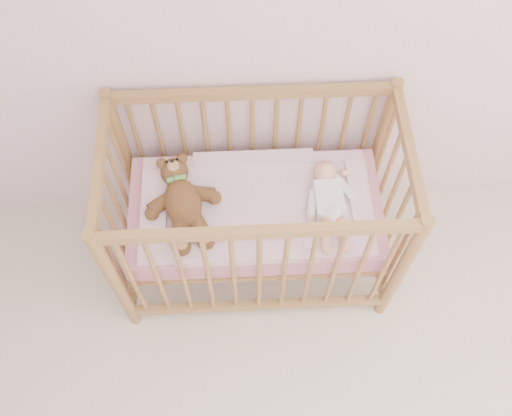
{
  "coord_description": "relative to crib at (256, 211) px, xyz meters",
  "views": [
    {
      "loc": [
        -0.45,
        0.24,
        2.93
      ],
      "look_at": [
        -0.39,
        1.55,
        0.62
      ],
      "focal_mm": 40.0,
      "sensor_mm": 36.0,
      "label": 1
    }
  ],
  "objects": [
    {
      "name": "mattress",
      "position": [
        -0.0,
        0.0,
        -0.01
      ],
      "size": [
        1.22,
        0.62,
        0.13
      ],
      "primitive_type": "cube",
      "color": "pink",
      "rests_on": "crib"
    },
    {
      "name": "baby",
      "position": [
        0.34,
        -0.02,
        0.14
      ],
      "size": [
        0.26,
        0.51,
        0.12
      ],
      "primitive_type": null,
      "rotation": [
        0.0,
        0.0,
        0.03
      ],
      "color": "white",
      "rests_on": "blanket"
    },
    {
      "name": "wall_back",
      "position": [
        0.39,
        0.4,
        0.85
      ],
      "size": [
        4.0,
        0.02,
        2.7
      ],
      "primitive_type": "cube",
      "color": "silver",
      "rests_on": "floor"
    },
    {
      "name": "teddy_bear",
      "position": [
        -0.34,
        -0.02,
        0.15
      ],
      "size": [
        0.5,
        0.61,
        0.15
      ],
      "primitive_type": null,
      "rotation": [
        0.0,
        0.0,
        0.24
      ],
      "color": "brown",
      "rests_on": "blanket"
    },
    {
      "name": "blanket",
      "position": [
        -0.0,
        0.0,
        0.06
      ],
      "size": [
        1.1,
        0.58,
        0.06
      ],
      "primitive_type": null,
      "color": "#F9ACC3",
      "rests_on": "mattress"
    },
    {
      "name": "crib",
      "position": [
        0.0,
        0.0,
        0.0
      ],
      "size": [
        1.36,
        0.76,
        1.0
      ],
      "primitive_type": null,
      "color": "olive",
      "rests_on": "floor"
    }
  ]
}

